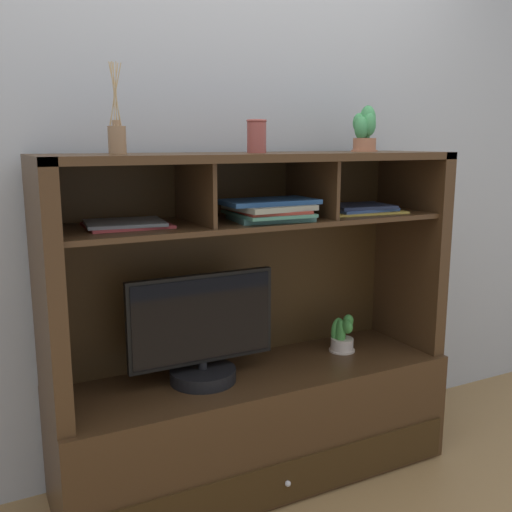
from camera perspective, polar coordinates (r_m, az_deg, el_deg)
The scene contains 11 objects.
floor_plane at distance 2.73m, azimuth -0.00°, elevation -20.82°, with size 6.00×6.00×0.02m, color #987447.
back_wall at distance 2.58m, azimuth -2.98°, elevation 10.31°, with size 6.00×0.02×2.80m, color #AAAEB6.
media_console at distance 2.54m, azimuth -0.11°, elevation -12.50°, with size 1.69×0.54×1.40m.
tv_monitor at distance 2.34m, azimuth -5.29°, elevation -8.05°, with size 0.61×0.27×0.44m.
potted_orchid at distance 2.73m, azimuth 8.42°, elevation -7.82°, with size 0.12×0.13×0.17m.
magazine_stack_left at distance 2.17m, azimuth -12.67°, elevation 3.10°, with size 0.31×0.27×0.02m.
magazine_stack_centre at distance 2.29m, azimuth 1.28°, elevation 4.58°, with size 0.38×0.31×0.08m.
magazine_stack_right at distance 2.59m, azimuth 10.12°, elevation 4.59°, with size 0.39×0.27×0.03m.
diffuser_bottle at distance 2.11m, azimuth -13.51°, elevation 11.21°, with size 0.06×0.06×0.31m.
potted_succulent at distance 2.63m, azimuth 10.64°, elevation 12.07°, with size 0.12×0.11×0.20m.
ceramic_vase at distance 2.31m, azimuth 0.06°, elevation 11.71°, with size 0.08×0.08×0.13m.
Camera 1 is at (-1.06, -2.06, 1.44)m, focal length 40.67 mm.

